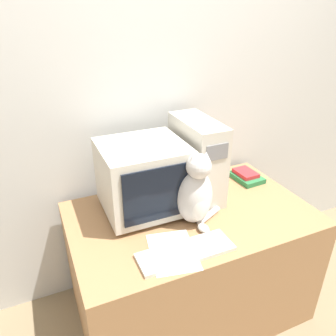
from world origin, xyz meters
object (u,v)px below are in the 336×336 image
object	(u,v)px
crt_monitor	(143,177)
keyboard	(186,252)
book_stack	(246,176)
pen	(157,251)
computer_tower	(197,159)
cat	(195,193)

from	to	relation	value
crt_monitor	keyboard	world-z (taller)	crt_monitor
book_stack	pen	bearing A→B (deg)	-152.54
computer_tower	book_stack	world-z (taller)	computer_tower
crt_monitor	cat	world-z (taller)	cat
crt_monitor	pen	bearing A→B (deg)	-101.35
keyboard	book_stack	world-z (taller)	book_stack
crt_monitor	pen	world-z (taller)	crt_monitor
book_stack	pen	world-z (taller)	book_stack
keyboard	cat	distance (m)	0.31
cat	book_stack	size ratio (longest dim) A/B	1.89
crt_monitor	book_stack	distance (m)	0.77
cat	computer_tower	bearing A→B (deg)	57.61
crt_monitor	book_stack	xyz separation A→B (m)	(0.74, 0.06, -0.18)
book_stack	pen	size ratio (longest dim) A/B	1.50
computer_tower	keyboard	size ratio (longest dim) A/B	1.03
crt_monitor	pen	size ratio (longest dim) A/B	3.05
keyboard	pen	distance (m)	0.14
crt_monitor	pen	distance (m)	0.42
book_stack	pen	xyz separation A→B (m)	(-0.82, -0.42, -0.02)
keyboard	cat	xyz separation A→B (m)	(0.15, 0.21, 0.17)
crt_monitor	pen	xyz separation A→B (m)	(-0.07, -0.36, -0.20)
crt_monitor	computer_tower	world-z (taller)	computer_tower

